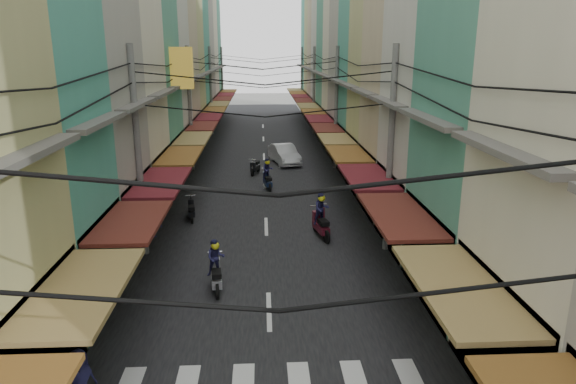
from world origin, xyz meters
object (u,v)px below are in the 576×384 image
object	(u,v)px
market_umbrella	(494,250)
traffic_sign	(453,244)
white_car	(285,163)
bicycle	(488,322)

from	to	relation	value
market_umbrella	traffic_sign	distance (m)	1.16
white_car	traffic_sign	world-z (taller)	traffic_sign
bicycle	traffic_sign	distance (m)	2.70
bicycle	traffic_sign	size ratio (longest dim) A/B	0.44
bicycle	white_car	bearing A→B (deg)	-11.17
white_car	market_umbrella	world-z (taller)	market_umbrella
market_umbrella	traffic_sign	bearing A→B (deg)	165.62
white_car	bicycle	distance (m)	23.21
market_umbrella	traffic_sign	xyz separation A→B (m)	(-1.12, 0.29, 0.11)
traffic_sign	white_car	bearing A→B (deg)	100.24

